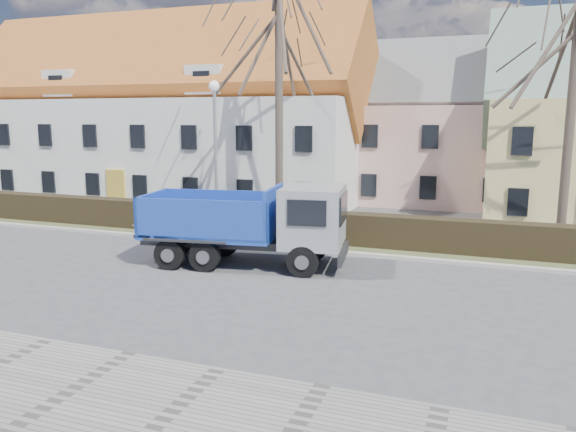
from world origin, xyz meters
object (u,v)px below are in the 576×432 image
at_px(dump_truck, 238,224).
at_px(parked_car_a, 203,204).
at_px(streetlight, 216,156).
at_px(cart_frame, 134,231).

height_order(dump_truck, parked_car_a, dump_truck).
bearing_deg(parked_car_a, streetlight, -127.43).
distance_m(dump_truck, cart_frame, 6.65).
bearing_deg(parked_car_a, cart_frame, -166.50).
bearing_deg(dump_truck, cart_frame, 150.07).
xyz_separation_m(dump_truck, streetlight, (-3.45, 5.12, 1.95)).
distance_m(dump_truck, streetlight, 6.47).
bearing_deg(cart_frame, streetlight, 45.86).
distance_m(dump_truck, parked_car_a, 10.26).
distance_m(streetlight, cart_frame, 4.90).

